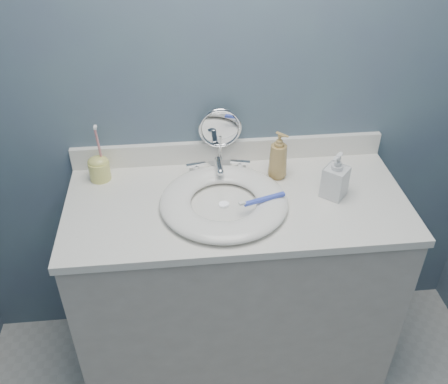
{
  "coord_description": "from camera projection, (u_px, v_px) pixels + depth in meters",
  "views": [
    {
      "loc": [
        -0.19,
        -0.43,
        1.95
      ],
      "look_at": [
        -0.05,
        0.94,
        0.94
      ],
      "focal_mm": 40.0,
      "sensor_mm": 36.0,
      "label": 1
    }
  ],
  "objects": [
    {
      "name": "countertop",
      "position": [
        237.0,
        203.0,
        1.79
      ],
      "size": [
        1.22,
        0.57,
        0.03
      ],
      "primitive_type": "cube",
      "color": "white",
      "rests_on": "vanity_cabinet"
    },
    {
      "name": "backsplash",
      "position": [
        229.0,
        151.0,
        1.97
      ],
      "size": [
        1.22,
        0.02,
        0.09
      ],
      "primitive_type": "cube",
      "color": "white",
      "rests_on": "countertop"
    },
    {
      "name": "makeup_mirror",
      "position": [
        220.0,
        135.0,
        1.89
      ],
      "size": [
        0.16,
        0.09,
        0.24
      ],
      "rotation": [
        0.0,
        0.0,
        -0.0
      ],
      "color": "silver",
      "rests_on": "countertop"
    },
    {
      "name": "drain",
      "position": [
        224.0,
        205.0,
        1.75
      ],
      "size": [
        0.04,
        0.04,
        0.01
      ],
      "primitive_type": "cylinder",
      "color": "silver",
      "rests_on": "countertop"
    },
    {
      "name": "faucet",
      "position": [
        218.0,
        169.0,
        1.9
      ],
      "size": [
        0.25,
        0.13,
        0.07
      ],
      "color": "silver",
      "rests_on": "countertop"
    },
    {
      "name": "back_wall",
      "position": [
        229.0,
        84.0,
        1.81
      ],
      "size": [
        2.2,
        0.02,
        2.4
      ],
      "primitive_type": "cube",
      "color": "#4D5A74",
      "rests_on": "ground"
    },
    {
      "name": "basin",
      "position": [
        224.0,
        201.0,
        1.74
      ],
      "size": [
        0.45,
        0.45,
        0.04
      ],
      "primitive_type": null,
      "color": "white",
      "rests_on": "countertop"
    },
    {
      "name": "soap_bottle_clear",
      "position": [
        336.0,
        175.0,
        1.75
      ],
      "size": [
        0.11,
        0.11,
        0.17
      ],
      "primitive_type": "imported",
      "rotation": [
        0.0,
        0.0,
        -0.73
      ],
      "color": "silver",
      "rests_on": "countertop"
    },
    {
      "name": "toothbrush_holder",
      "position": [
        99.0,
        167.0,
        1.86
      ],
      "size": [
        0.08,
        0.08,
        0.23
      ],
      "rotation": [
        0.0,
        0.0,
        -0.28
      ],
      "color": "#DFDC6F",
      "rests_on": "countertop"
    },
    {
      "name": "vanity_cabinet",
      "position": [
        235.0,
        288.0,
        2.05
      ],
      "size": [
        1.2,
        0.55,
        0.85
      ],
      "primitive_type": "cube",
      "color": "#BEB6AD",
      "rests_on": "ground"
    },
    {
      "name": "soap_bottle_amber",
      "position": [
        278.0,
        155.0,
        1.85
      ],
      "size": [
        0.1,
        0.1,
        0.19
      ],
      "primitive_type": "imported",
      "rotation": [
        0.0,
        0.0,
        0.78
      ],
      "color": "#AC8B4E",
      "rests_on": "countertop"
    },
    {
      "name": "toothbrush_lying",
      "position": [
        263.0,
        200.0,
        1.71
      ],
      "size": [
        0.17,
        0.07,
        0.02
      ],
      "rotation": [
        0.0,
        0.0,
        0.31
      ],
      "color": "blue",
      "rests_on": "basin"
    }
  ]
}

